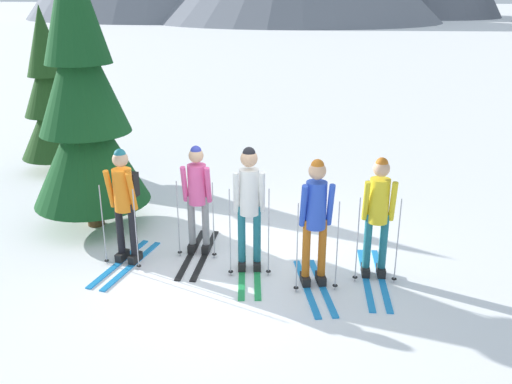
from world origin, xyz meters
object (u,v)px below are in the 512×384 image
(pine_tree_mid, at_px, (50,98))
(skier_in_orange, at_px, (124,199))
(skier_in_pink, at_px, (197,196))
(skier_in_blue, at_px, (315,215))
(pine_tree_near, at_px, (83,103))
(skier_in_yellow, at_px, (378,211))
(skier_in_white, at_px, (249,203))

(pine_tree_mid, bearing_deg, skier_in_orange, -47.95)
(skier_in_orange, bearing_deg, skier_in_pink, 29.16)
(skier_in_blue, height_order, pine_tree_near, pine_tree_near)
(skier_in_orange, relative_size, skier_in_yellow, 0.97)
(skier_in_blue, relative_size, pine_tree_near, 0.39)
(skier_in_pink, bearing_deg, skier_in_yellow, -4.13)
(skier_in_yellow, bearing_deg, skier_in_white, -173.29)
(skier_in_pink, xyz_separation_m, skier_in_blue, (1.85, -0.61, 0.10))
(skier_in_white, bearing_deg, pine_tree_near, 160.72)
(skier_in_blue, bearing_deg, skier_in_yellow, 27.35)
(skier_in_yellow, height_order, pine_tree_near, pine_tree_near)
(skier_in_yellow, distance_m, pine_tree_mid, 7.94)
(skier_in_blue, bearing_deg, skier_in_white, 167.38)
(skier_in_pink, distance_m, skier_in_white, 0.98)
(skier_in_yellow, xyz_separation_m, pine_tree_near, (-4.75, 0.84, 1.14))
(pine_tree_mid, bearing_deg, skier_in_white, -35.10)
(pine_tree_near, bearing_deg, skier_in_pink, -17.11)
(skier_in_blue, xyz_separation_m, skier_in_yellow, (0.81, 0.42, -0.04))
(skier_in_white, xyz_separation_m, skier_in_yellow, (1.77, 0.21, -0.05))
(skier_in_orange, bearing_deg, skier_in_white, 3.87)
(skier_in_white, xyz_separation_m, skier_in_blue, (0.95, -0.21, -0.01))
(skier_in_blue, distance_m, skier_in_yellow, 0.92)
(skier_in_yellow, relative_size, pine_tree_near, 0.39)
(skier_in_white, xyz_separation_m, pine_tree_mid, (-5.31, 3.73, 0.60))
(skier_in_white, relative_size, pine_tree_near, 0.40)
(skier_in_blue, relative_size, skier_in_yellow, 1.00)
(skier_in_pink, relative_size, pine_tree_mid, 0.48)
(skier_in_yellow, bearing_deg, skier_in_blue, -152.65)
(skier_in_orange, relative_size, skier_in_pink, 1.01)
(skier_in_orange, relative_size, skier_in_blue, 0.97)
(skier_in_orange, bearing_deg, pine_tree_mid, 132.05)
(skier_in_blue, height_order, skier_in_yellow, skier_in_blue)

